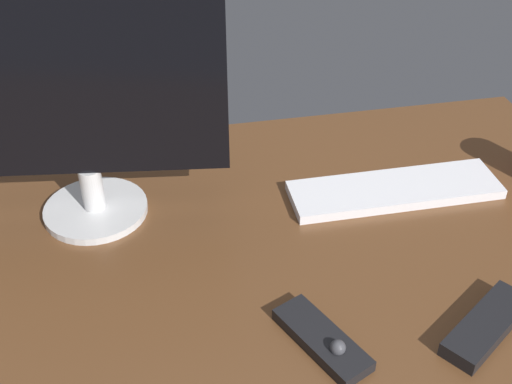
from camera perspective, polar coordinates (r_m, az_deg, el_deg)
name	(u,v)px	position (r cm, az deg, el deg)	size (l,w,h in cm)	color
desk	(251,253)	(112.95, -0.45, -5.32)	(140.00, 84.00, 2.00)	brown
monitor	(77,108)	(111.77, -15.34, 7.12)	(49.37, 18.77, 41.03)	silver
keyboard	(395,190)	(126.79, 12.02, 0.19)	(40.12, 11.36, 1.85)	white
media_remote	(323,340)	(97.07, 5.84, -12.71)	(12.05, 17.21, 3.46)	black
tv_remote	(487,325)	(103.95, 19.50, -10.91)	(17.83, 5.58, 2.40)	black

